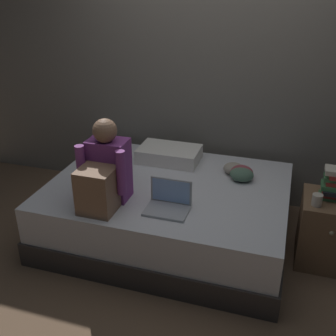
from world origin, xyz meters
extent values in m
plane|color=brown|center=(0.00, 0.00, 0.00)|extent=(8.00, 8.00, 0.00)
cube|color=slate|center=(0.00, 1.20, 1.35)|extent=(5.60, 0.10, 2.70)
cube|color=#332D2B|center=(-0.20, 0.30, 0.10)|extent=(2.00, 1.50, 0.21)
cube|color=silver|center=(-0.20, 0.30, 0.36)|extent=(1.96, 1.46, 0.31)
cube|color=brown|center=(1.10, 0.35, 0.28)|extent=(0.44, 0.44, 0.56)
sphere|color=gray|center=(1.10, 0.13, 0.40)|extent=(0.04, 0.04, 0.04)
cube|color=#75337A|center=(-0.57, -0.03, 0.76)|extent=(0.30, 0.20, 0.48)
sphere|color=brown|center=(-0.57, -0.06, 1.08)|extent=(0.18, 0.18, 0.18)
cube|color=brown|center=(-0.57, -0.25, 0.69)|extent=(0.26, 0.24, 0.34)
cylinder|color=#75337A|center=(-0.73, -0.17, 0.82)|extent=(0.07, 0.07, 0.34)
cylinder|color=#75337A|center=(-0.41, -0.17, 0.82)|extent=(0.07, 0.07, 0.34)
cube|color=#9EA0A5|center=(-0.08, -0.13, 0.53)|extent=(0.32, 0.22, 0.02)
cube|color=#9EA0A5|center=(-0.08, -0.01, 0.64)|extent=(0.32, 0.01, 0.20)
cube|color=#8CB2EA|center=(-0.08, -0.02, 0.64)|extent=(0.29, 0.00, 0.18)
cube|color=silver|center=(-0.33, 0.75, 0.58)|extent=(0.56, 0.36, 0.13)
cube|color=#387042|center=(1.10, 0.37, 0.57)|extent=(0.22, 0.13, 0.03)
cube|color=#387042|center=(1.10, 0.37, 0.66)|extent=(0.22, 0.14, 0.03)
cylinder|color=#BCB2A3|center=(0.97, 0.23, 0.61)|extent=(0.08, 0.08, 0.09)
ellipsoid|color=#8E3D47|center=(0.36, 0.60, 0.57)|extent=(0.20, 0.17, 0.11)
ellipsoid|color=#4C6B56|center=(0.37, 0.55, 0.57)|extent=(0.20, 0.17, 0.11)
ellipsoid|color=gray|center=(0.29, 0.65, 0.57)|extent=(0.18, 0.16, 0.10)
camera|label=1|loc=(0.70, -2.57, 2.13)|focal=43.58mm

